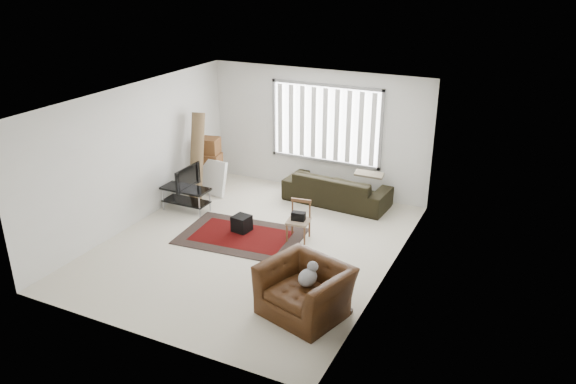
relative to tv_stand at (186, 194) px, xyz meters
The scene contains 11 objects.
room 2.44m from the tv_stand, ahead, with size 6.00×6.02×2.71m.
persian_rug 1.74m from the tv_stand, 18.98° to the right, with size 2.34×1.67×0.02m.
tv_stand is the anchor object (origin of this frame).
tv 0.37m from the tv_stand, 90.00° to the right, with size 0.81×0.10×0.46m, color black.
subwoofer 1.58m from the tv_stand, 13.58° to the right, with size 0.31×0.31×0.31m, color black.
moving_boxes 1.30m from the tv_stand, 98.91° to the left, with size 0.55×0.52×1.17m.
white_flatpack 0.99m from the tv_stand, 87.39° to the left, with size 0.61×0.09×0.78m, color silver.
rolled_rug 0.93m from the tv_stand, 103.86° to the left, with size 0.28×0.28×1.85m, color brown.
sofa 3.15m from the tv_stand, 32.69° to the left, with size 2.22×0.96×0.85m, color black.
side_chair 2.63m from the tv_stand, ahead, with size 0.45×0.45×0.74m.
armchair 4.34m from the tv_stand, 31.70° to the right, with size 1.42×1.32×0.87m.
Camera 1 is at (4.52, -7.88, 4.77)m, focal length 35.00 mm.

